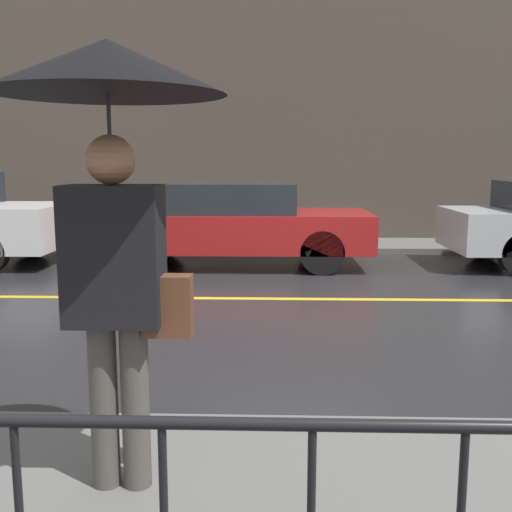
{
  "coord_description": "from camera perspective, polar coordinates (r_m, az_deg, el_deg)",
  "views": [
    {
      "loc": [
        -0.3,
        -7.45,
        1.74
      ],
      "look_at": [
        -0.46,
        -2.43,
        0.94
      ],
      "focal_mm": 42.0,
      "sensor_mm": 36.0,
      "label": 1
    }
  ],
  "objects": [
    {
      "name": "ground_plane",
      "position": [
        7.66,
        4.07,
        -4.11
      ],
      "size": [
        80.0,
        80.0,
        0.0
      ],
      "primitive_type": "plane",
      "color": "#262628"
    },
    {
      "name": "sidewalk_far",
      "position": [
        12.15,
        3.26,
        1.05
      ],
      "size": [
        28.0,
        1.62,
        0.11
      ],
      "color": "#60605E",
      "rests_on": "ground_plane"
    },
    {
      "name": "lane_marking",
      "position": [
        7.66,
        4.07,
        -4.08
      ],
      "size": [
        25.2,
        0.12,
        0.01
      ],
      "color": "gold",
      "rests_on": "ground_plane"
    },
    {
      "name": "building_storefront",
      "position": [
        13.06,
        3.28,
        15.11
      ],
      "size": [
        28.0,
        0.3,
        6.24
      ],
      "color": "#4C4238",
      "rests_on": "ground_plane"
    },
    {
      "name": "pedestrian",
      "position": [
        2.92,
        -13.67,
        10.75
      ],
      "size": [
        1.1,
        1.1,
        2.19
      ],
      "rotation": [
        0.0,
        0.0,
        3.14
      ],
      "color": "#4C4742",
      "rests_on": "sidewalk_near"
    },
    {
      "name": "car_red",
      "position": [
        10.01,
        -2.09,
        3.21
      ],
      "size": [
        4.41,
        1.8,
        1.38
      ],
      "color": "maroon",
      "rests_on": "ground_plane"
    }
  ]
}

